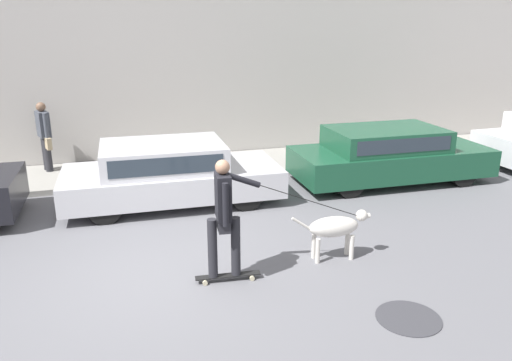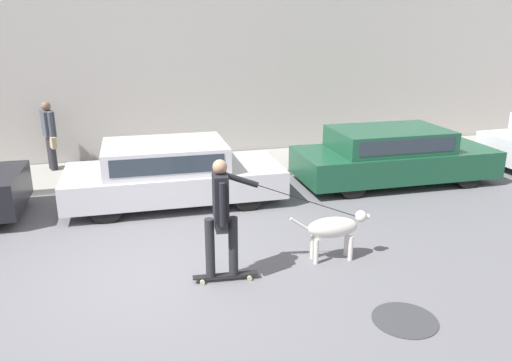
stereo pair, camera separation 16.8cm
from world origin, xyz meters
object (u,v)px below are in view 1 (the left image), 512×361
at_px(parked_car_2, 389,155).
at_px(pedestrian_with_bag, 44,134).
at_px(parked_car_1, 170,173).
at_px(dog, 335,228).
at_px(skateboarder, 225,214).

height_order(parked_car_2, pedestrian_with_bag, pedestrian_with_bag).
distance_m(parked_car_1, dog, 3.83).
relative_size(dog, skateboarder, 0.48).
relative_size(parked_car_2, pedestrian_with_bag, 2.75).
height_order(dog, pedestrian_with_bag, pedestrian_with_bag).
distance_m(skateboarder, pedestrian_with_bag, 6.72).
height_order(parked_car_2, dog, parked_car_2).
xyz_separation_m(parked_car_1, skateboarder, (0.32, -3.43, 0.40)).
relative_size(parked_car_2, skateboarder, 1.70).
bearing_deg(dog, skateboarder, -169.84).
relative_size(parked_car_1, parked_car_2, 0.96).
bearing_deg(dog, parked_car_2, 52.32).
relative_size(parked_car_2, dog, 3.57).
bearing_deg(parked_car_2, dog, -130.24).
distance_m(parked_car_1, pedestrian_with_bag, 3.68).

